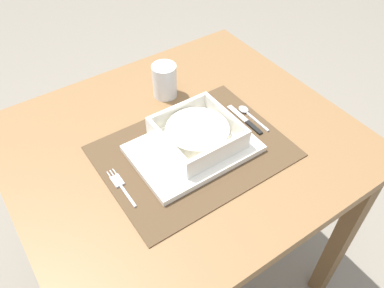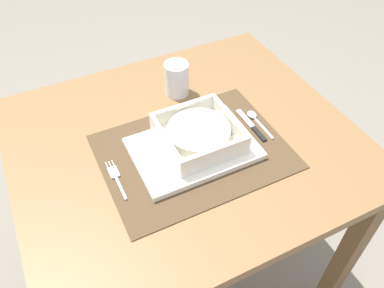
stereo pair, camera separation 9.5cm
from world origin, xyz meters
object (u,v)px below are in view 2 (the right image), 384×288
porridge_bowl (199,134)px  fork (116,177)px  spoon (254,118)px  dining_table (185,167)px  drinking_glass (177,80)px  butter_knife (253,127)px

porridge_bowl → fork: size_ratio=1.46×
spoon → dining_table: bearing=176.2°
drinking_glass → porridge_bowl: bearing=-100.8°
dining_table → butter_knife: butter_knife is taller
dining_table → porridge_bowl: (0.02, -0.04, 0.15)m
porridge_bowl → spoon: 0.19m
dining_table → drinking_glass: (0.06, 0.18, 0.16)m
porridge_bowl → butter_knife: bearing=-1.9°
porridge_bowl → fork: porridge_bowl is taller
fork → drinking_glass: size_ratio=1.28×
dining_table → spoon: (0.20, -0.02, 0.12)m
spoon → drinking_glass: bearing=126.2°
fork → butter_knife: size_ratio=0.93×
dining_table → fork: size_ratio=6.90×
dining_table → drinking_glass: 0.25m
drinking_glass → fork: bearing=-138.9°
butter_knife → drinking_glass: 0.26m
butter_knife → drinking_glass: drinking_glass is taller
spoon → butter_knife: bearing=-127.9°
fork → butter_knife: (0.38, 0.00, 0.00)m
porridge_bowl → butter_knife: 0.16m
porridge_bowl → spoon: (0.18, 0.02, -0.03)m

